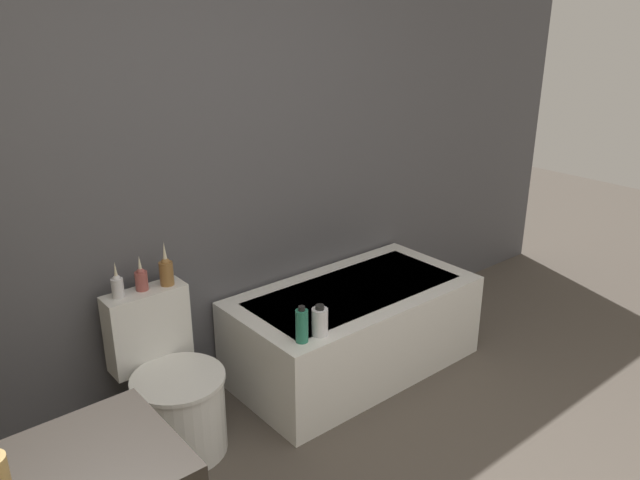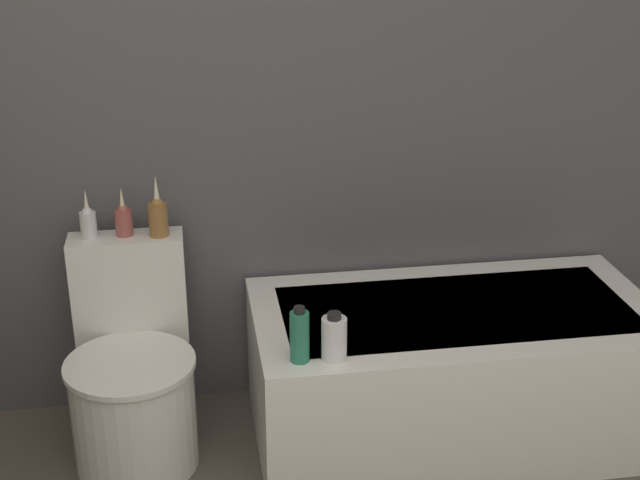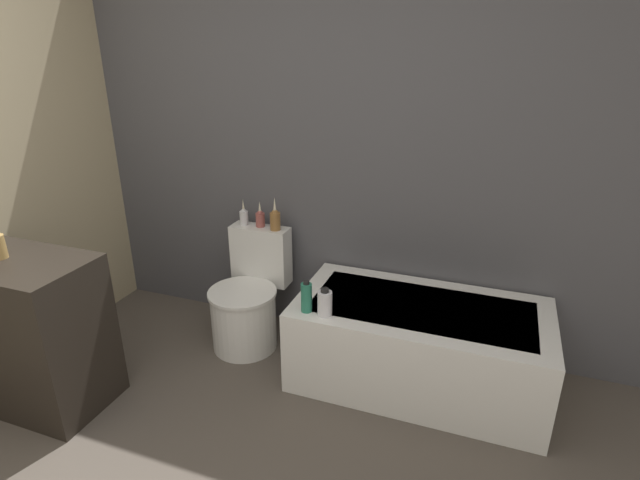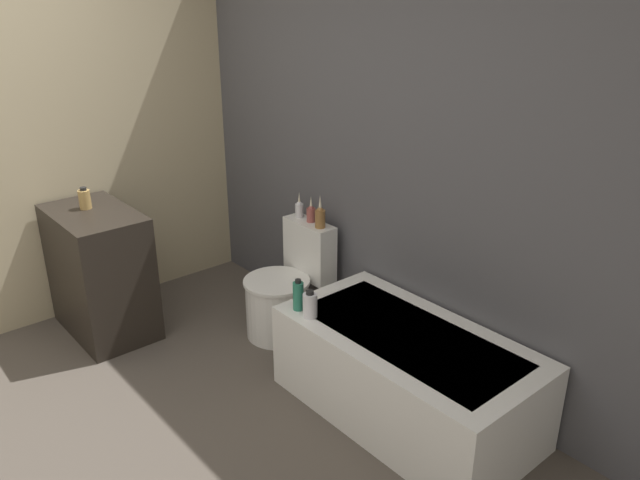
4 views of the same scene
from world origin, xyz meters
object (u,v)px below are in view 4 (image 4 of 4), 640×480
(vase_bronze, at_px, (320,216))
(soap_bottle_glass, at_px, (85,199))
(vase_gold, at_px, (299,209))
(shampoo_bottle_tall, at_px, (298,296))
(vase_silver, at_px, (311,213))
(bathtub, at_px, (406,374))
(shampoo_bottle_short, at_px, (310,305))
(toilet, at_px, (285,293))

(vase_bronze, bearing_deg, soap_bottle_glass, -132.28)
(vase_gold, xyz_separation_m, shampoo_bottle_tall, (0.66, -0.54, -0.21))
(vase_silver, bearing_deg, bathtub, -13.60)
(bathtub, xyz_separation_m, shampoo_bottle_short, (-0.48, -0.27, 0.32))
(toilet, distance_m, vase_gold, 0.58)
(vase_silver, xyz_separation_m, shampoo_bottle_tall, (0.54, -0.54, -0.21))
(soap_bottle_glass, height_order, shampoo_bottle_tall, soap_bottle_glass)
(vase_gold, bearing_deg, soap_bottle_glass, -124.44)
(bathtub, height_order, shampoo_bottle_tall, shampoo_bottle_tall)
(vase_gold, xyz_separation_m, shampoo_bottle_short, (0.77, -0.54, -0.23))
(bathtub, distance_m, vase_bronze, 1.18)
(vase_silver, distance_m, vase_bronze, 0.12)
(toilet, bearing_deg, vase_bronze, 59.87)
(vase_silver, relative_size, vase_bronze, 0.79)
(shampoo_bottle_short, bearing_deg, bathtub, 29.52)
(bathtub, distance_m, soap_bottle_glass, 2.31)
(shampoo_bottle_tall, bearing_deg, soap_bottle_glass, -157.25)
(vase_gold, relative_size, vase_silver, 1.01)
(bathtub, height_order, shampoo_bottle_short, shampoo_bottle_short)
(bathtub, bearing_deg, vase_bronze, 166.06)
(toilet, distance_m, soap_bottle_glass, 1.44)
(soap_bottle_glass, bearing_deg, vase_bronze, 47.72)
(bathtub, relative_size, toilet, 1.91)
(soap_bottle_glass, height_order, vase_bronze, soap_bottle_glass)
(toilet, bearing_deg, shampoo_bottle_short, -26.08)
(bathtub, height_order, toilet, toilet)
(vase_silver, height_order, shampoo_bottle_tall, vase_silver)
(toilet, bearing_deg, bathtub, -2.28)
(vase_silver, bearing_deg, vase_gold, -178.18)
(soap_bottle_glass, height_order, vase_gold, soap_bottle_glass)
(bathtub, relative_size, shampoo_bottle_short, 8.90)
(vase_bronze, relative_size, shampoo_bottle_short, 1.39)
(vase_gold, distance_m, shampoo_bottle_short, 0.97)
(vase_silver, height_order, vase_bronze, vase_bronze)
(shampoo_bottle_short, bearing_deg, soap_bottle_glass, -158.81)
(vase_gold, distance_m, shampoo_bottle_tall, 0.88)
(shampoo_bottle_tall, bearing_deg, bathtub, 24.51)
(bathtub, distance_m, vase_silver, 1.28)
(shampoo_bottle_short, bearing_deg, vase_bronze, 135.33)
(toilet, bearing_deg, shampoo_bottle_tall, -30.11)
(shampoo_bottle_tall, distance_m, shampoo_bottle_short, 0.11)
(vase_silver, xyz_separation_m, vase_bronze, (0.12, -0.02, 0.02))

